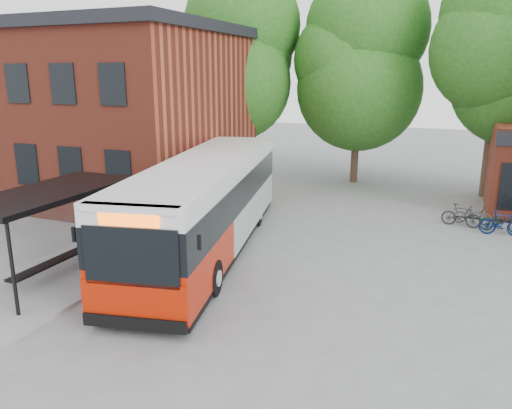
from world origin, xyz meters
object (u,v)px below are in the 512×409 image
at_px(bus_shelter, 53,236).
at_px(bicycle_3, 502,223).
at_px(bicycle_0, 473,215).
at_px(bicycle_1, 461,215).
at_px(bicycle_2, 501,222).
at_px(city_bus, 208,205).

distance_m(bus_shelter, bicycle_3, 16.47).
xyz_separation_m(bicycle_0, bicycle_1, (-0.45, -0.58, 0.08)).
distance_m(bicycle_1, bicycle_3, 1.64).
height_order(bicycle_0, bicycle_1, bicycle_1).
relative_size(bicycle_0, bicycle_2, 0.92).
relative_size(bus_shelter, bicycle_1, 4.43).
bearing_deg(bicycle_3, bicycle_0, 33.56).
xyz_separation_m(bus_shelter, bicycle_3, (12.96, 10.12, -0.95)).
relative_size(bicycle_0, bicycle_3, 0.91).
xyz_separation_m(bicycle_0, bicycle_2, (1.06, -0.77, 0.03)).
relative_size(bicycle_2, bicycle_3, 0.98).
bearing_deg(bicycle_0, bicycle_2, -129.48).
bearing_deg(bicycle_2, bus_shelter, 132.67).
distance_m(city_bus, bicycle_1, 10.73).
height_order(bus_shelter, bicycle_1, bus_shelter).
distance_m(bus_shelter, bicycle_0, 16.50).
relative_size(bus_shelter, bicycle_0, 4.64).
relative_size(bus_shelter, city_bus, 0.54).
relative_size(city_bus, bicycle_1, 8.22).
distance_m(city_bus, bicycle_3, 11.59).
bearing_deg(bicycle_0, bus_shelter, 130.19).
relative_size(bicycle_1, bicycle_3, 0.95).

